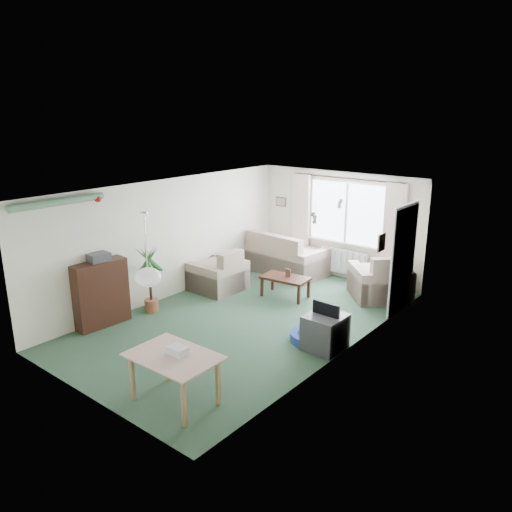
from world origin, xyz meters
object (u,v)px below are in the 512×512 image
Objects in this scene: armchair_left at (218,269)px; coffee_table at (285,287)px; sofa at (285,252)px; tv_cube at (325,332)px; bookshelf at (101,294)px; houseplant at (150,279)px; pet_bed at (310,337)px; armchair_corner at (380,275)px; dining_table at (175,380)px.

armchair_left is 1.49m from coffee_table.
armchair_left is 1.05× the size of coffee_table.
sofa reaches higher than tv_cube.
sofa is 2.03× the size of coffee_table.
sofa is at bearing 84.34° from bookshelf.
houseplant is 3.20m from pet_bed.
armchair_corner is at bearing 48.22° from houseplant.
pet_bed is (0.38, 2.64, -0.26)m from dining_table.
sofa is 2.87× the size of pet_bed.
armchair_left is at bearing -158.21° from coffee_table.
coffee_table is at bearing 55.72° from houseplant.
houseplant reaches higher than armchair_left.
armchair_left is 1.70m from houseplant.
bookshelf reaches higher than pet_bed.
coffee_table is at bearing 65.35° from bookshelf.
armchair_left reaches higher than tv_cube.
armchair_corner is 3.35m from armchair_left.
sofa is 1.64× the size of bookshelf.
coffee_table is (-1.51, -1.17, -0.27)m from armchair_corner.
houseplant is 3.21m from dining_table.
tv_cube is (0.71, 2.55, -0.05)m from dining_table.
houseplant reaches higher than coffee_table.
armchair_left is at bearing 163.94° from pet_bed.
sofa is at bearing 111.38° from dining_table.
dining_table is at bearing -104.83° from tv_cube.
armchair_corner is at bearing 37.64° from coffee_table.
bookshelf reaches higher than sofa.
bookshelf is 3.94m from tv_cube.
sofa reaches higher than armchair_left.
pet_bed is at bearing 137.15° from sofa.
sofa is 3.61m from houseplant.
bookshelf is at bearing 85.41° from sofa.
houseplant is 1.93× the size of pet_bed.
tv_cube is at bearing 29.35° from bookshelf.
bookshelf is 0.96m from houseplant.
houseplant reaches higher than pet_bed.
armchair_left is 2.64m from bookshelf.
dining_table is at bearing -13.03° from bookshelf.
sofa is 3.96m from tv_cube.
houseplant reaches higher than tv_cube.
armchair_left is (-0.40, -1.88, -0.03)m from sofa.
dining_table is 1.69× the size of tv_cube.
tv_cube is at bearing -38.51° from coffee_table.
armchair_corner is 2.66m from tv_cube.
tv_cube is (3.35, 0.76, -0.36)m from houseplant.
armchair_left reaches higher than coffee_table.
coffee_table is 2.72m from houseplant.
tv_cube is at bearing -14.99° from pet_bed.
coffee_table is 2.35m from tv_cube.
bookshelf is 1.11× the size of dining_table.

